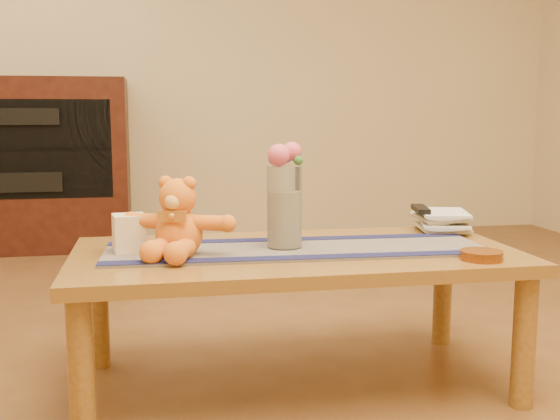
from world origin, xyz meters
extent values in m
plane|color=brown|center=(0.00, 0.00, 0.00)|extent=(5.50, 5.50, 0.00)
plane|color=#CBB381|center=(0.00, 2.75, 1.35)|extent=(5.50, 0.00, 5.50)
cube|color=brown|center=(0.00, 0.00, 0.43)|extent=(1.40, 0.70, 0.04)
cylinder|color=brown|center=(-0.64, -0.29, 0.21)|extent=(0.07, 0.07, 0.41)
cylinder|color=brown|center=(0.64, -0.29, 0.21)|extent=(0.07, 0.07, 0.41)
cylinder|color=brown|center=(-0.64, 0.29, 0.21)|extent=(0.07, 0.07, 0.41)
cylinder|color=brown|center=(0.64, 0.29, 0.21)|extent=(0.07, 0.07, 0.41)
cube|color=#1C163E|center=(0.00, -0.01, 0.45)|extent=(1.21, 0.40, 0.01)
cube|color=#161844|center=(0.00, -0.15, 0.46)|extent=(1.20, 0.11, 0.00)
cube|color=#161844|center=(0.01, 0.14, 0.46)|extent=(1.20, 0.11, 0.00)
cube|color=beige|center=(-0.52, 0.04, 0.52)|extent=(0.11, 0.11, 0.12)
cylinder|color=black|center=(-0.52, 0.04, 0.58)|extent=(0.00, 0.00, 0.01)
cylinder|color=silver|center=(-0.03, 0.01, 0.59)|extent=(0.11, 0.11, 0.26)
cylinder|color=beige|center=(-0.03, 0.01, 0.55)|extent=(0.09, 0.09, 0.18)
sphere|color=#EA5272|center=(-0.05, 0.00, 0.75)|extent=(0.07, 0.07, 0.07)
sphere|color=#EA5272|center=(-0.01, 0.02, 0.76)|extent=(0.06, 0.06, 0.06)
sphere|color=#504FAB|center=(-0.02, 0.05, 0.75)|extent=(0.04, 0.04, 0.04)
sphere|color=#504FAB|center=(-0.06, 0.03, 0.74)|extent=(0.04, 0.04, 0.04)
sphere|color=#33662D|center=(0.01, -0.01, 0.74)|extent=(0.03, 0.03, 0.03)
sphere|color=#513B1B|center=(-0.03, 0.01, 0.50)|extent=(0.09, 0.09, 0.08)
imported|color=beige|center=(0.52, 0.24, 0.46)|extent=(0.20, 0.25, 0.02)
imported|color=beige|center=(0.52, 0.24, 0.48)|extent=(0.22, 0.26, 0.02)
imported|color=beige|center=(0.51, 0.25, 0.50)|extent=(0.19, 0.24, 0.02)
imported|color=beige|center=(0.52, 0.24, 0.52)|extent=(0.22, 0.26, 0.02)
cube|color=black|center=(0.52, 0.23, 0.54)|extent=(0.08, 0.17, 0.02)
cylinder|color=#BF5914|center=(0.51, -0.25, 0.46)|extent=(0.17, 0.17, 0.03)
cube|color=black|center=(-1.20, 2.48, 0.55)|extent=(1.20, 0.50, 1.10)
cube|color=black|center=(-1.20, 2.25, 0.66)|extent=(1.02, 0.03, 0.61)
cube|color=black|center=(-1.20, 2.33, 0.66)|extent=(1.02, 0.20, 0.02)
cube|color=black|center=(-1.20, 2.35, 0.86)|extent=(0.42, 0.28, 0.10)
cube|color=black|center=(-1.20, 2.35, 0.46)|extent=(0.42, 0.28, 0.12)
camera|label=1|loc=(-0.44, -2.05, 0.89)|focal=43.10mm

